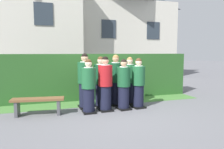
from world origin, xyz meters
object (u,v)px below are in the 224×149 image
object	(u,v)px
student_front_row_0	(89,87)
student_front_row_2	(124,86)
student_rear_row_3	(130,82)
wooden_bench	(38,103)
student_in_red_blazer	(105,85)
student_rear_row_1	(101,83)
student_front_row_3	(138,84)
student_rear_row_0	(85,82)
student_rear_row_2	(116,81)

from	to	relation	value
student_front_row_0	student_front_row_2	size ratio (longest dim) A/B	1.01
student_rear_row_3	wooden_bench	distance (m)	2.99
student_in_red_blazer	student_rear_row_3	xyz separation A→B (m)	(1.02, 0.58, -0.02)
student_rear_row_1	student_rear_row_3	distance (m)	1.03
student_rear_row_1	wooden_bench	world-z (taller)	student_rear_row_1
student_front_row_2	student_front_row_3	size ratio (longest dim) A/B	0.99
student_front_row_3	student_rear_row_0	xyz separation A→B (m)	(-1.60, 0.49, 0.07)
student_in_red_blazer	student_rear_row_1	distance (m)	0.49
wooden_bench	student_rear_row_1	bearing A→B (deg)	11.79
student_rear_row_0	student_rear_row_3	world-z (taller)	student_rear_row_0
student_rear_row_1	student_rear_row_3	xyz separation A→B (m)	(1.03, 0.09, -0.01)
student_rear_row_3	student_rear_row_0	bearing A→B (deg)	-177.07
student_front_row_0	student_rear_row_1	size ratio (longest dim) A/B	0.96
student_front_row_3	student_rear_row_0	distance (m)	1.67
student_in_red_blazer	student_rear_row_0	bearing A→B (deg)	135.73
student_front_row_2	student_rear_row_1	xyz separation A→B (m)	(-0.59, 0.52, 0.03)
student_rear_row_0	student_rear_row_3	xyz separation A→B (m)	(1.53, 0.08, -0.06)
student_rear_row_0	student_rear_row_2	size ratio (longest dim) A/B	1.03
wooden_bench	student_front_row_3	bearing A→B (deg)	-1.60
student_in_red_blazer	student_front_row_3	world-z (taller)	student_in_red_blazer
student_rear_row_2	student_rear_row_3	distance (m)	0.51
wooden_bench	student_rear_row_3	bearing A→B (deg)	9.42
student_in_red_blazer	wooden_bench	size ratio (longest dim) A/B	1.13
wooden_bench	student_rear_row_2	bearing A→B (deg)	10.81
student_rear_row_3	student_in_red_blazer	bearing A→B (deg)	-150.25
student_rear_row_0	wooden_bench	bearing A→B (deg)	-163.67
student_front_row_3	student_rear_row_1	xyz separation A→B (m)	(-1.09, 0.48, 0.02)
student_front_row_2	student_front_row_3	distance (m)	0.51
student_front_row_2	student_rear_row_2	world-z (taller)	student_rear_row_2
student_front_row_3	student_rear_row_3	bearing A→B (deg)	96.19
student_rear_row_3	wooden_bench	world-z (taller)	student_rear_row_3
student_front_row_2	student_rear_row_2	distance (m)	0.59
student_front_row_2	student_rear_row_3	bearing A→B (deg)	53.87
student_front_row_0	student_rear_row_1	xyz separation A→B (m)	(0.50, 0.56, 0.03)
student_rear_row_2	student_front_row_2	bearing A→B (deg)	-83.91
student_rear_row_1	student_in_red_blazer	bearing A→B (deg)	-88.60
student_rear_row_1	student_front_row_3	bearing A→B (deg)	-23.61
student_front_row_0	student_front_row_3	world-z (taller)	student_front_row_3
student_rear_row_0	student_rear_row_1	size ratio (longest dim) A/B	1.06
wooden_bench	student_front_row_2	bearing A→B (deg)	-2.88
student_in_red_blazer	student_rear_row_1	bearing A→B (deg)	91.40
student_in_red_blazer	student_rear_row_0	world-z (taller)	student_rear_row_0
student_rear_row_3	wooden_bench	bearing A→B (deg)	-170.58
student_front_row_3	student_rear_row_3	distance (m)	0.57
student_front_row_2	student_rear_row_2	size ratio (longest dim) A/B	0.93
student_front_row_0	wooden_bench	world-z (taller)	student_front_row_0
student_rear_row_0	student_in_red_blazer	bearing A→B (deg)	-44.27
student_front_row_3	student_rear_row_2	distance (m)	0.79
student_front_row_2	wooden_bench	xyz separation A→B (m)	(-2.48, 0.12, -0.38)
student_front_row_2	student_rear_row_0	bearing A→B (deg)	154.07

